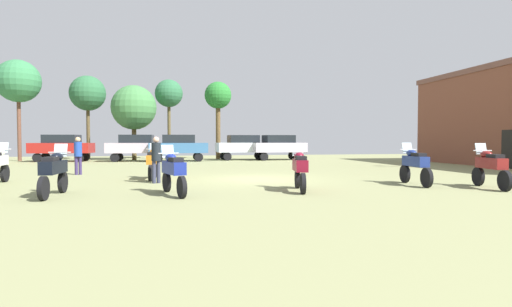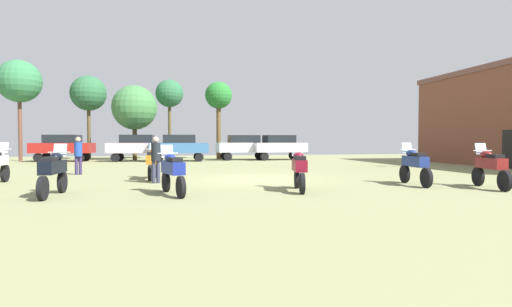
% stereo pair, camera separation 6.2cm
% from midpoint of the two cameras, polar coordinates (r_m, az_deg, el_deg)
% --- Properties ---
extents(ground_plane, '(44.00, 52.00, 0.02)m').
position_cam_midpoint_polar(ground_plane, '(16.28, 0.33, -3.73)').
color(ground_plane, '#818457').
extents(motorcycle_1, '(0.62, 2.24, 1.50)m').
position_cam_midpoint_polar(motorcycle_1, '(15.19, 21.86, -1.44)').
color(motorcycle_1, black).
rests_on(motorcycle_1, ground).
extents(motorcycle_2, '(0.73, 2.17, 1.49)m').
position_cam_midpoint_polar(motorcycle_2, '(15.23, 30.62, -1.58)').
color(motorcycle_2, black).
rests_on(motorcycle_2, ground).
extents(motorcycle_3, '(0.62, 2.28, 1.49)m').
position_cam_midpoint_polar(motorcycle_3, '(12.65, -26.89, -2.18)').
color(motorcycle_3, black).
rests_on(motorcycle_3, ground).
extents(motorcycle_4, '(0.62, 2.15, 1.47)m').
position_cam_midpoint_polar(motorcycle_4, '(16.65, -14.48, -1.14)').
color(motorcycle_4, black).
rests_on(motorcycle_4, ground).
extents(motorcycle_7, '(0.69, 2.07, 1.46)m').
position_cam_midpoint_polar(motorcycle_7, '(12.55, 6.34, -2.09)').
color(motorcycle_7, black).
rests_on(motorcycle_7, ground).
extents(motorcycle_8, '(0.82, 2.11, 1.45)m').
position_cam_midpoint_polar(motorcycle_8, '(11.83, -11.71, -2.38)').
color(motorcycle_8, black).
rests_on(motorcycle_8, ground).
extents(car_1, '(4.41, 2.07, 2.00)m').
position_cam_midpoint_polar(car_1, '(31.24, -16.56, 1.06)').
color(car_1, black).
rests_on(car_1, ground).
extents(car_2, '(4.44, 2.16, 2.00)m').
position_cam_midpoint_polar(car_2, '(33.13, -25.89, 0.99)').
color(car_2, black).
rests_on(car_2, ground).
extents(car_3, '(4.44, 2.16, 2.00)m').
position_cam_midpoint_polar(car_3, '(32.21, -1.71, 1.16)').
color(car_3, black).
rests_on(car_3, ground).
extents(car_4, '(4.37, 1.97, 2.00)m').
position_cam_midpoint_polar(car_4, '(30.56, -10.92, 1.09)').
color(car_4, black).
rests_on(car_4, ground).
extents(car_5, '(4.46, 2.23, 2.00)m').
position_cam_midpoint_polar(car_5, '(32.13, 3.37, 1.16)').
color(car_5, black).
rests_on(car_5, ground).
extents(person_1, '(0.45, 0.45, 1.74)m').
position_cam_midpoint_polar(person_1, '(20.07, -24.01, 0.11)').
color(person_1, '#312551').
rests_on(person_1, ground).
extents(person_2, '(0.44, 0.44, 1.72)m').
position_cam_midpoint_polar(person_2, '(15.14, -14.03, -0.36)').
color(person_2, '#2E3146').
rests_on(person_2, ground).
extents(tree_1, '(3.24, 3.24, 7.73)m').
position_cam_midpoint_polar(tree_1, '(35.88, -30.74, 8.82)').
color(tree_1, brown).
rests_on(tree_1, ground).
extents(tree_2, '(2.83, 2.83, 6.82)m').
position_cam_midpoint_polar(tree_2, '(35.37, -22.81, 7.87)').
color(tree_2, brown).
rests_on(tree_2, ground).
extents(tree_3, '(2.32, 2.32, 6.71)m').
position_cam_midpoint_polar(tree_3, '(34.74, -12.23, 8.27)').
color(tree_3, brown).
rests_on(tree_3, ground).
extents(tree_4, '(2.27, 2.27, 6.53)m').
position_cam_midpoint_polar(tree_4, '(34.12, -5.33, 8.01)').
color(tree_4, brown).
rests_on(tree_4, ground).
extents(tree_6, '(3.54, 3.54, 5.98)m').
position_cam_midpoint_polar(tree_6, '(33.44, -16.95, 6.27)').
color(tree_6, brown).
rests_on(tree_6, ground).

